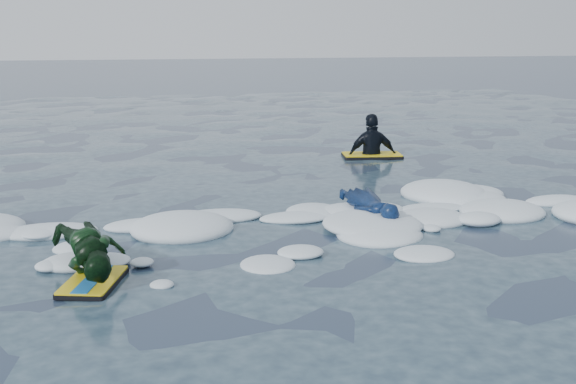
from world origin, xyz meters
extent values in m
plane|color=#19263C|center=(0.00, 0.00, 0.00)|extent=(120.00, 120.00, 0.00)
cube|color=black|center=(1.97, 0.96, 0.03)|extent=(0.56, 0.96, 0.05)
cube|color=yellow|center=(1.97, 0.96, 0.07)|extent=(0.53, 0.94, 0.02)
imported|color=navy|center=(1.97, 1.21, 0.20)|extent=(0.60, 1.44, 0.34)
cube|color=black|center=(-1.55, -0.56, 0.03)|extent=(0.72, 0.99, 0.04)
cube|color=yellow|center=(-1.55, -0.56, 0.06)|extent=(0.70, 0.96, 0.02)
cube|color=#1868B5|center=(-1.55, -0.56, 0.07)|extent=(0.40, 0.85, 0.01)
imported|color=black|center=(-1.55, -0.36, 0.28)|extent=(0.86, 1.41, 0.50)
cube|color=black|center=(3.64, 5.73, 0.04)|extent=(1.24, 0.81, 0.06)
cube|color=yellow|center=(3.64, 5.73, 0.08)|extent=(1.21, 0.78, 0.02)
imported|color=black|center=(3.64, 5.73, 0.01)|extent=(1.03, 0.48, 1.72)
camera|label=1|loc=(-1.27, -7.51, 2.43)|focal=45.00mm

